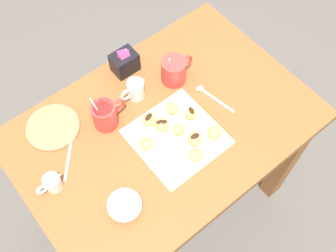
# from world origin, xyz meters

# --- Properties ---
(ground_plane) EXTENTS (8.00, 8.00, 0.00)m
(ground_plane) POSITION_xyz_m (0.00, 0.00, 0.00)
(ground_plane) COLOR #514C47
(dining_table) EXTENTS (1.00, 0.69, 0.73)m
(dining_table) POSITION_xyz_m (0.00, 0.00, 0.58)
(dining_table) COLOR brown
(dining_table) RESTS_ON ground_plane
(pastry_plate_square) EXTENTS (0.27, 0.27, 0.02)m
(pastry_plate_square) POSITION_xyz_m (0.00, -0.07, 0.74)
(pastry_plate_square) COLOR silver
(pastry_plate_square) RESTS_ON dining_table
(coffee_mug_red_left) EXTENTS (0.12, 0.08, 0.15)m
(coffee_mug_red_left) POSITION_xyz_m (-0.14, 0.13, 0.78)
(coffee_mug_red_left) COLOR red
(coffee_mug_red_left) RESTS_ON dining_table
(coffee_mug_red_right) EXTENTS (0.13, 0.09, 0.15)m
(coffee_mug_red_right) POSITION_xyz_m (0.15, 0.13, 0.78)
(coffee_mug_red_right) COLOR red
(coffee_mug_red_right) RESTS_ON dining_table
(cream_pitcher_white) EXTENTS (0.10, 0.06, 0.07)m
(cream_pitcher_white) POSITION_xyz_m (-0.00, 0.16, 0.77)
(cream_pitcher_white) COLOR silver
(cream_pitcher_white) RESTS_ON dining_table
(sugar_caddy) EXTENTS (0.09, 0.07, 0.11)m
(sugar_caddy) POSITION_xyz_m (0.04, 0.27, 0.77)
(sugar_caddy) COLOR black
(sugar_caddy) RESTS_ON dining_table
(ice_cream_bowl) EXTENTS (0.11, 0.11, 0.08)m
(ice_cream_bowl) POSITION_xyz_m (-0.27, -0.15, 0.76)
(ice_cream_bowl) COLOR silver
(ice_cream_bowl) RESTS_ON dining_table
(chocolate_sauce_pitcher) EXTENTS (0.09, 0.05, 0.06)m
(chocolate_sauce_pitcher) POSITION_xyz_m (-0.40, 0.04, 0.76)
(chocolate_sauce_pitcher) COLOR silver
(chocolate_sauce_pitcher) RESTS_ON dining_table
(saucer_coral_left) EXTENTS (0.18, 0.18, 0.01)m
(saucer_coral_left) POSITION_xyz_m (-0.30, 0.23, 0.74)
(saucer_coral_left) COLOR #E5704C
(saucer_coral_left) RESTS_ON dining_table
(loose_spoon_near_saucer) EXTENTS (0.11, 0.13, 0.01)m
(loose_spoon_near_saucer) POSITION_xyz_m (-0.30, 0.11, 0.73)
(loose_spoon_near_saucer) COLOR silver
(loose_spoon_near_saucer) RESTS_ON dining_table
(loose_spoon_by_plate) EXTENTS (0.04, 0.16, 0.01)m
(loose_spoon_by_plate) POSITION_xyz_m (0.20, -0.01, 0.73)
(loose_spoon_by_plate) COLOR silver
(loose_spoon_by_plate) RESTS_ON dining_table
(beignet_0) EXTENTS (0.07, 0.07, 0.03)m
(beignet_0) POSITION_xyz_m (0.03, -0.12, 0.76)
(beignet_0) COLOR #DBA351
(beignet_0) RESTS_ON pastry_plate_square
(chocolate_drizzle_0) EXTENTS (0.03, 0.02, 0.00)m
(chocolate_drizzle_0) POSITION_xyz_m (0.03, -0.12, 0.78)
(chocolate_drizzle_0) COLOR black
(chocolate_drizzle_0) RESTS_ON beignet_0
(beignet_1) EXTENTS (0.07, 0.07, 0.04)m
(beignet_1) POSITION_xyz_m (-0.02, -0.01, 0.76)
(beignet_1) COLOR #DBA351
(beignet_1) RESTS_ON pastry_plate_square
(chocolate_drizzle_1) EXTENTS (0.04, 0.03, 0.00)m
(chocolate_drizzle_1) POSITION_xyz_m (-0.02, -0.01, 0.78)
(chocolate_drizzle_1) COLOR black
(chocolate_drizzle_1) RESTS_ON beignet_1
(beignet_2) EXTENTS (0.04, 0.05, 0.03)m
(beignet_2) POSITION_xyz_m (0.05, 0.02, 0.76)
(beignet_2) COLOR #DBA351
(beignet_2) RESTS_ON pastry_plate_square
(beignet_3) EXTENTS (0.06, 0.06, 0.04)m
(beignet_3) POSITION_xyz_m (0.09, -0.04, 0.76)
(beignet_3) COLOR #DBA351
(beignet_3) RESTS_ON pastry_plate_square
(chocolate_drizzle_3) EXTENTS (0.02, 0.03, 0.00)m
(chocolate_drizzle_3) POSITION_xyz_m (0.09, -0.04, 0.78)
(chocolate_drizzle_3) COLOR black
(chocolate_drizzle_3) RESTS_ON beignet_3
(beignet_4) EXTENTS (0.06, 0.05, 0.03)m
(beignet_4) POSITION_xyz_m (-0.10, -0.03, 0.76)
(beignet_4) COLOR #DBA351
(beignet_4) RESTS_ON pastry_plate_square
(beignet_5) EXTENTS (0.07, 0.07, 0.03)m
(beignet_5) POSITION_xyz_m (0.10, -0.14, 0.76)
(beignet_5) COLOR #DBA351
(beignet_5) RESTS_ON pastry_plate_square
(beignet_6) EXTENTS (0.06, 0.06, 0.03)m
(beignet_6) POSITION_xyz_m (0.00, -0.16, 0.76)
(beignet_6) COLOR #DBA351
(beignet_6) RESTS_ON pastry_plate_square
(beignet_7) EXTENTS (0.07, 0.07, 0.03)m
(beignet_7) POSITION_xyz_m (-0.04, 0.03, 0.76)
(beignet_7) COLOR #DBA351
(beignet_7) RESTS_ON pastry_plate_square
(chocolate_drizzle_7) EXTENTS (0.04, 0.03, 0.00)m
(chocolate_drizzle_7) POSITION_xyz_m (-0.04, 0.03, 0.78)
(chocolate_drizzle_7) COLOR black
(chocolate_drizzle_7) RESTS_ON beignet_7
(beignet_8) EXTENTS (0.05, 0.05, 0.04)m
(beignet_8) POSITION_xyz_m (0.01, -0.06, 0.77)
(beignet_8) COLOR #DBA351
(beignet_8) RESTS_ON pastry_plate_square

